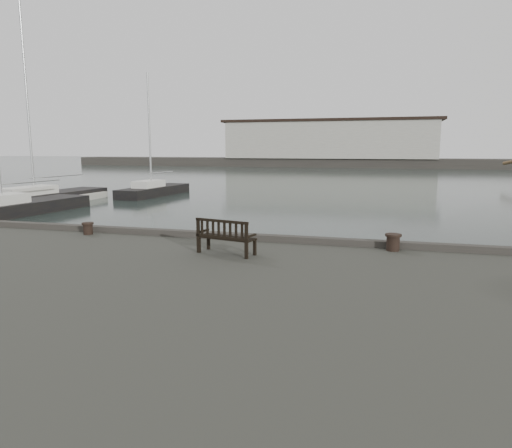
% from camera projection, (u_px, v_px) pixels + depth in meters
% --- Properties ---
extents(ground, '(400.00, 400.00, 0.00)m').
position_uv_depth(ground, '(240.00, 289.00, 13.77)').
color(ground, black).
rests_on(ground, ground).
extents(breakwater, '(140.00, 9.50, 12.20)m').
position_uv_depth(breakwater, '(344.00, 148.00, 101.73)').
color(breakwater, '#383530').
rests_on(breakwater, ground).
extents(bench, '(1.59, 0.85, 0.87)m').
position_uv_depth(bench, '(226.00, 243.00, 11.46)').
color(bench, black).
rests_on(bench, quay).
extents(bollard_left, '(0.42, 0.42, 0.37)m').
position_uv_depth(bollard_left, '(88.00, 228.00, 14.12)').
color(bollard_left, black).
rests_on(bollard_left, quay).
extents(bollard_right, '(0.43, 0.43, 0.44)m').
position_uv_depth(bollard_right, '(393.00, 242.00, 11.86)').
color(bollard_right, black).
rests_on(bollard_right, quay).
extents(yacht_b, '(3.58, 12.52, 16.00)m').
position_uv_depth(yacht_b, '(41.00, 201.00, 34.92)').
color(yacht_b, black).
rests_on(yacht_b, ground).
extents(yacht_c, '(3.69, 11.57, 15.05)m').
position_uv_depth(yacht_c, '(11.00, 212.00, 28.75)').
color(yacht_c, black).
rests_on(yacht_c, ground).
extents(yacht_d, '(3.04, 9.00, 11.23)m').
position_uv_depth(yacht_d, '(154.00, 193.00, 41.16)').
color(yacht_d, black).
rests_on(yacht_d, ground).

